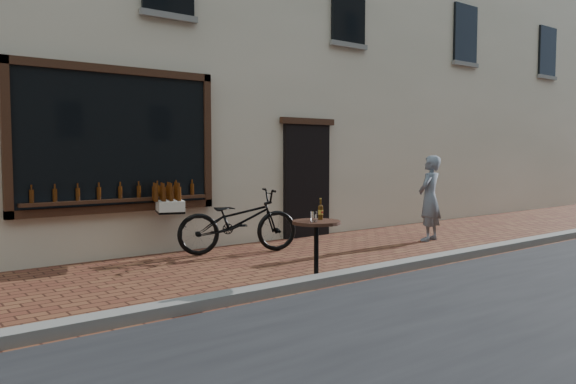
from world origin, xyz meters
TOP-DOWN VIEW (x-y plane):
  - ground at (0.00, 0.00)m, footprint 90.00×90.00m
  - kerb at (0.00, 0.20)m, footprint 90.00×0.25m
  - cargo_bicycle at (-0.19, 2.77)m, footprint 2.43×1.34m
  - bistro_table at (-0.52, 0.35)m, footprint 0.62×0.62m
  - pedestrian at (3.39, 1.65)m, footprint 0.66×0.52m

SIDE VIEW (x-z plane):
  - ground at x=0.00m, z-range 0.00..0.00m
  - kerb at x=0.00m, z-range 0.00..0.12m
  - cargo_bicycle at x=-0.19m, z-range -0.02..1.10m
  - bistro_table at x=-0.52m, z-range 0.04..1.09m
  - pedestrian at x=3.39m, z-range 0.00..1.60m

